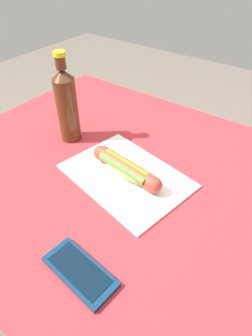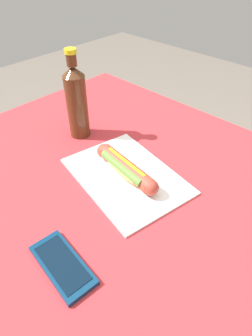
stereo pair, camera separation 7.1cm
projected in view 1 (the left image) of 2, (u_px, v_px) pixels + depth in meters
The scene contains 6 objects.
ground_plane at pixel (132, 308), 1.22m from camera, with size 6.00×6.00×0.00m, color #6B6056.
dining_table at pixel (135, 215), 0.82m from camera, with size 1.14×0.85×0.76m.
paper_wrapper at pixel (126, 176), 0.73m from camera, with size 0.31×0.22×0.01m, color white.
hot_dog at pixel (126, 168), 0.71m from camera, with size 0.22×0.07×0.05m.
cell_phone at pixel (80, 271), 0.52m from camera, with size 0.15×0.08×0.01m.
soda_bottle at pixel (67, 104), 0.79m from camera, with size 0.06×0.06×0.26m.
Camera 1 is at (-0.29, 0.44, 1.26)m, focal length 30.09 mm.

